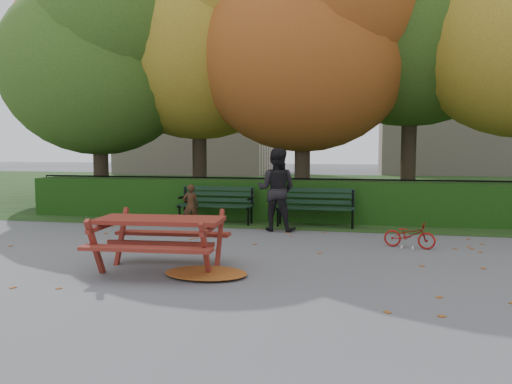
% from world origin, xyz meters
% --- Properties ---
extents(ground, '(90.00, 90.00, 0.00)m').
position_xyz_m(ground, '(0.00, 0.00, 0.00)').
color(ground, slate).
rests_on(ground, ground).
extents(grass_strip, '(90.00, 90.00, 0.00)m').
position_xyz_m(grass_strip, '(0.00, 14.00, 0.01)').
color(grass_strip, '#1C3214').
rests_on(grass_strip, ground).
extents(building_left, '(10.00, 7.00, 15.00)m').
position_xyz_m(building_left, '(-9.00, 26.00, 7.50)').
color(building_left, '#B4A190').
rests_on(building_left, ground).
extents(building_right, '(9.00, 6.00, 12.00)m').
position_xyz_m(building_right, '(8.00, 28.00, 6.00)').
color(building_right, '#B4A190').
rests_on(building_right, ground).
extents(hedge, '(13.00, 0.90, 1.00)m').
position_xyz_m(hedge, '(0.00, 4.50, 0.50)').
color(hedge, black).
rests_on(hedge, ground).
extents(iron_fence, '(14.00, 0.04, 1.02)m').
position_xyz_m(iron_fence, '(0.00, 5.30, 0.54)').
color(iron_fence, black).
rests_on(iron_fence, ground).
extents(tree_a, '(5.88, 5.60, 7.48)m').
position_xyz_m(tree_a, '(-5.19, 5.58, 4.52)').
color(tree_a, black).
rests_on(tree_a, ground).
extents(tree_b, '(6.72, 6.40, 8.79)m').
position_xyz_m(tree_b, '(-2.44, 6.75, 5.40)').
color(tree_b, black).
rests_on(tree_b, ground).
extents(tree_c, '(6.30, 6.00, 8.00)m').
position_xyz_m(tree_c, '(0.83, 5.96, 4.82)').
color(tree_c, black).
rests_on(tree_c, ground).
extents(tree_f, '(6.93, 6.60, 9.19)m').
position_xyz_m(tree_f, '(-7.13, 9.24, 5.69)').
color(tree_f, black).
rests_on(tree_f, ground).
extents(bench_left, '(1.80, 0.57, 0.88)m').
position_xyz_m(bench_left, '(-1.30, 3.70, 0.52)').
color(bench_left, black).
rests_on(bench_left, ground).
extents(bench_right, '(1.80, 0.57, 0.88)m').
position_xyz_m(bench_right, '(1.10, 3.70, 0.52)').
color(bench_right, black).
rests_on(bench_right, ground).
extents(picnic_table, '(1.96, 1.62, 0.91)m').
position_xyz_m(picnic_table, '(-0.82, -0.97, 0.62)').
color(picnic_table, maroon).
rests_on(picnic_table, ground).
extents(leaf_pile, '(1.24, 0.88, 0.08)m').
position_xyz_m(leaf_pile, '(-0.06, -1.13, 0.04)').
color(leaf_pile, brown).
rests_on(leaf_pile, ground).
extents(leaf_scatter, '(9.00, 5.70, 0.01)m').
position_xyz_m(leaf_scatter, '(0.00, 0.30, 0.01)').
color(leaf_scatter, brown).
rests_on(leaf_scatter, ground).
extents(child, '(0.42, 0.36, 0.99)m').
position_xyz_m(child, '(-1.73, 3.03, 0.49)').
color(child, '#392112').
rests_on(child, ground).
extents(adult, '(0.95, 0.78, 1.82)m').
position_xyz_m(adult, '(0.30, 2.90, 0.91)').
color(adult, black).
rests_on(adult, ground).
extents(bicycle, '(0.97, 0.55, 0.48)m').
position_xyz_m(bicycle, '(3.00, 1.53, 0.24)').
color(bicycle, maroon).
rests_on(bicycle, ground).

